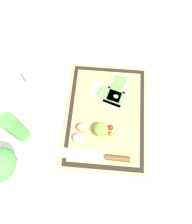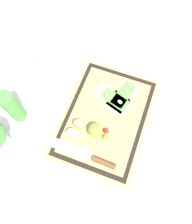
{
  "view_description": "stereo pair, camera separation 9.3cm",
  "coord_description": "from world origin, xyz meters",
  "px_view_note": "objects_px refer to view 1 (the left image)",
  "views": [
    {
      "loc": [
        -0.34,
        0.02,
        0.9
      ],
      "look_at": [
        0.0,
        0.04,
        0.03
      ],
      "focal_mm": 35.0,
      "sensor_mm": 36.0,
      "label": 1
    },
    {
      "loc": [
        -0.32,
        -0.07,
        0.9
      ],
      "look_at": [
        0.0,
        0.04,
        0.03
      ],
      "focal_mm": 35.0,
      "sensor_mm": 36.0,
      "label": 2
    }
  ],
  "objects_px": {
    "pizza_slice_far": "(108,95)",
    "knife": "(104,157)",
    "sauce_jar": "(33,76)",
    "egg_brown": "(83,127)",
    "cherry_tomato_red": "(111,127)",
    "cherry_tomato_yellow": "(112,134)",
    "herb_pot": "(23,134)",
    "pizza_slice_near": "(116,91)",
    "lime": "(101,129)",
    "egg_pink": "(79,138)",
    "herb_glass": "(4,166)"
  },
  "relations": [
    {
      "from": "pizza_slice_near",
      "to": "pizza_slice_far",
      "type": "height_order",
      "value": "same"
    },
    {
      "from": "herb_pot",
      "to": "herb_glass",
      "type": "distance_m",
      "value": 0.13
    },
    {
      "from": "knife",
      "to": "herb_pot",
      "type": "bearing_deg",
      "value": 81.28
    },
    {
      "from": "egg_brown",
      "to": "herb_pot",
      "type": "bearing_deg",
      "value": 105.76
    },
    {
      "from": "pizza_slice_near",
      "to": "herb_pot",
      "type": "xyz_separation_m",
      "value": [
        -0.25,
        0.35,
        0.07
      ]
    },
    {
      "from": "pizza_slice_near",
      "to": "cherry_tomato_red",
      "type": "relative_size",
      "value": 8.3
    },
    {
      "from": "pizza_slice_far",
      "to": "sauce_jar",
      "type": "relative_size",
      "value": 1.98
    },
    {
      "from": "pizza_slice_far",
      "to": "knife",
      "type": "height_order",
      "value": "pizza_slice_far"
    },
    {
      "from": "cherry_tomato_red",
      "to": "sauce_jar",
      "type": "height_order",
      "value": "sauce_jar"
    },
    {
      "from": "knife",
      "to": "pizza_slice_near",
      "type": "bearing_deg",
      "value": -6.63
    },
    {
      "from": "egg_brown",
      "to": "egg_pink",
      "type": "bearing_deg",
      "value": 167.68
    },
    {
      "from": "pizza_slice_far",
      "to": "egg_brown",
      "type": "xyz_separation_m",
      "value": [
        -0.17,
        0.1,
        0.01
      ]
    },
    {
      "from": "pizza_slice_near",
      "to": "lime",
      "type": "bearing_deg",
      "value": 163.94
    },
    {
      "from": "egg_brown",
      "to": "herb_pot",
      "type": "relative_size",
      "value": 0.21
    },
    {
      "from": "pizza_slice_near",
      "to": "egg_brown",
      "type": "relative_size",
      "value": 3.58
    },
    {
      "from": "cherry_tomato_red",
      "to": "cherry_tomato_yellow",
      "type": "bearing_deg",
      "value": -167.9
    },
    {
      "from": "cherry_tomato_yellow",
      "to": "sauce_jar",
      "type": "bearing_deg",
      "value": 57.59
    },
    {
      "from": "pizza_slice_far",
      "to": "herb_pot",
      "type": "height_order",
      "value": "herb_pot"
    },
    {
      "from": "egg_pink",
      "to": "cherry_tomato_yellow",
      "type": "height_order",
      "value": "egg_pink"
    },
    {
      "from": "herb_pot",
      "to": "sauce_jar",
      "type": "relative_size",
      "value": 2.8
    },
    {
      "from": "herb_pot",
      "to": "knife",
      "type": "bearing_deg",
      "value": -98.72
    },
    {
      "from": "egg_pink",
      "to": "herb_pot",
      "type": "height_order",
      "value": "herb_pot"
    },
    {
      "from": "herb_pot",
      "to": "cherry_tomato_red",
      "type": "bearing_deg",
      "value": -77.51
    },
    {
      "from": "pizza_slice_near",
      "to": "cherry_tomato_red",
      "type": "xyz_separation_m",
      "value": [
        -0.18,
        0.01,
        0.01
      ]
    },
    {
      "from": "pizza_slice_far",
      "to": "lime",
      "type": "xyz_separation_m",
      "value": [
        -0.17,
        0.02,
        0.02
      ]
    },
    {
      "from": "lime",
      "to": "pizza_slice_near",
      "type": "bearing_deg",
      "value": -16.06
    },
    {
      "from": "pizza_slice_far",
      "to": "knife",
      "type": "distance_m",
      "value": 0.28
    },
    {
      "from": "knife",
      "to": "cherry_tomato_red",
      "type": "distance_m",
      "value": 0.13
    },
    {
      "from": "cherry_tomato_yellow",
      "to": "herb_glass",
      "type": "distance_m",
      "value": 0.42
    },
    {
      "from": "egg_brown",
      "to": "herb_glass",
      "type": "xyz_separation_m",
      "value": [
        -0.19,
        0.25,
        0.08
      ]
    },
    {
      "from": "pizza_slice_near",
      "to": "herb_glass",
      "type": "xyz_separation_m",
      "value": [
        -0.38,
        0.38,
        0.1
      ]
    },
    {
      "from": "pizza_slice_near",
      "to": "cherry_tomato_yellow",
      "type": "height_order",
      "value": "pizza_slice_near"
    },
    {
      "from": "cherry_tomato_yellow",
      "to": "herb_pot",
      "type": "height_order",
      "value": "herb_pot"
    },
    {
      "from": "pizza_slice_far",
      "to": "cherry_tomato_red",
      "type": "distance_m",
      "value": 0.15
    },
    {
      "from": "cherry_tomato_red",
      "to": "herb_glass",
      "type": "bearing_deg",
      "value": 118.53
    },
    {
      "from": "lime",
      "to": "cherry_tomato_red",
      "type": "distance_m",
      "value": 0.05
    },
    {
      "from": "egg_brown",
      "to": "knife",
      "type": "bearing_deg",
      "value": -139.58
    },
    {
      "from": "pizza_slice_near",
      "to": "sauce_jar",
      "type": "xyz_separation_m",
      "value": [
        0.03,
        0.38,
        0.02
      ]
    },
    {
      "from": "sauce_jar",
      "to": "cherry_tomato_red",
      "type": "bearing_deg",
      "value": -119.7
    },
    {
      "from": "egg_pink",
      "to": "egg_brown",
      "type": "bearing_deg",
      "value": -12.32
    },
    {
      "from": "pizza_slice_far",
      "to": "egg_brown",
      "type": "distance_m",
      "value": 0.19
    },
    {
      "from": "sauce_jar",
      "to": "herb_pot",
      "type": "bearing_deg",
      "value": -174.44
    },
    {
      "from": "pizza_slice_near",
      "to": "knife",
      "type": "xyz_separation_m",
      "value": [
        -0.3,
        0.04,
        0.0
      ]
    },
    {
      "from": "cherry_tomato_yellow",
      "to": "herb_pot",
      "type": "distance_m",
      "value": 0.35
    },
    {
      "from": "pizza_slice_near",
      "to": "egg_brown",
      "type": "bearing_deg",
      "value": 145.3
    },
    {
      "from": "knife",
      "to": "egg_pink",
      "type": "bearing_deg",
      "value": 58.2
    },
    {
      "from": "cherry_tomato_red",
      "to": "herb_glass",
      "type": "height_order",
      "value": "herb_glass"
    },
    {
      "from": "cherry_tomato_red",
      "to": "herb_pot",
      "type": "relative_size",
      "value": 0.09
    },
    {
      "from": "egg_brown",
      "to": "sauce_jar",
      "type": "distance_m",
      "value": 0.34
    },
    {
      "from": "lime",
      "to": "sauce_jar",
      "type": "distance_m",
      "value": 0.4
    }
  ]
}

